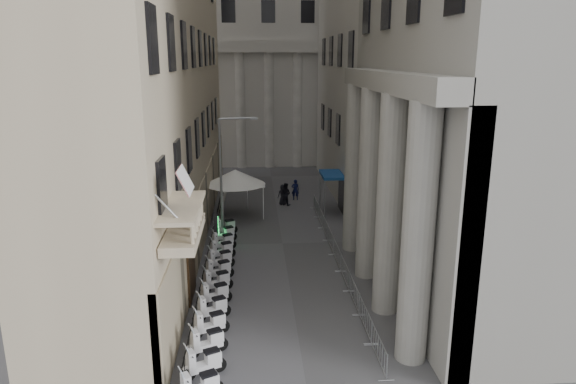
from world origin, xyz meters
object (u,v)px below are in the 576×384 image
info_kiosk (216,229)px  pedestrian_a (295,190)px  security_tent (245,179)px  pedestrian_b (285,194)px  street_lamp (225,167)px

info_kiosk → pedestrian_a: info_kiosk is taller
security_tent → info_kiosk: size_ratio=2.30×
pedestrian_a → security_tent: bearing=52.3°
pedestrian_a → pedestrian_b: size_ratio=0.95×
pedestrian_b → street_lamp: bearing=88.5°
security_tent → street_lamp: street_lamp is taller
street_lamp → pedestrian_b: 9.05m
pedestrian_b → pedestrian_a: bearing=-91.2°
street_lamp → pedestrian_a: street_lamp is taller
security_tent → street_lamp: (-1.19, -3.70, 1.64)m
street_lamp → pedestrian_a: bearing=46.6°
security_tent → pedestrian_a: size_ratio=2.55×
street_lamp → pedestrian_b: bearing=46.5°
security_tent → pedestrian_b: security_tent is taller
street_lamp → pedestrian_a: (5.26, 8.51, -3.76)m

